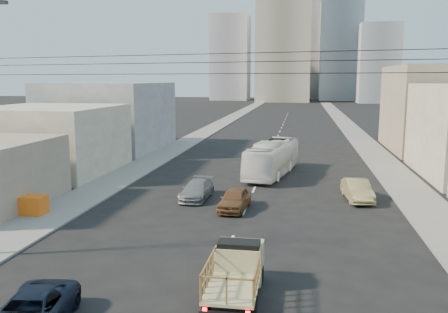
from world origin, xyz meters
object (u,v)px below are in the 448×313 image
(city_bus, at_px, (272,158))
(sedan_brown, at_px, (235,199))
(sedan_tan, at_px, (357,190))
(flatbed_pickup, at_px, (236,268))
(crate_stack, at_px, (31,205))
(sedan_grey, at_px, (197,190))

(city_bus, bearing_deg, sedan_brown, -87.82)
(sedan_tan, bearing_deg, city_bus, 122.24)
(flatbed_pickup, distance_m, sedan_brown, 12.40)
(sedan_brown, bearing_deg, crate_stack, -160.02)
(sedan_brown, bearing_deg, sedan_tan, 29.55)
(city_bus, xyz_separation_m, sedan_brown, (-1.69, -11.91, -0.80))
(sedan_brown, relative_size, sedan_tan, 0.94)
(sedan_brown, distance_m, sedan_tan, 8.99)
(flatbed_pickup, relative_size, sedan_brown, 1.07)
(sedan_brown, xyz_separation_m, crate_stack, (-12.33, -3.40, -0.02))
(flatbed_pickup, relative_size, city_bus, 0.41)
(crate_stack, bearing_deg, sedan_tan, 19.37)
(flatbed_pickup, distance_m, sedan_grey, 15.43)
(flatbed_pickup, height_order, city_bus, city_bus)
(flatbed_pickup, height_order, sedan_grey, flatbed_pickup)
(city_bus, distance_m, sedan_brown, 12.06)
(flatbed_pickup, bearing_deg, city_bus, 90.26)
(sedan_tan, bearing_deg, sedan_brown, -161.30)
(flatbed_pickup, bearing_deg, sedan_grey, 108.33)
(city_bus, distance_m, sedan_tan, 10.40)
(sedan_grey, bearing_deg, crate_stack, -145.95)
(city_bus, bearing_deg, crate_stack, -122.23)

